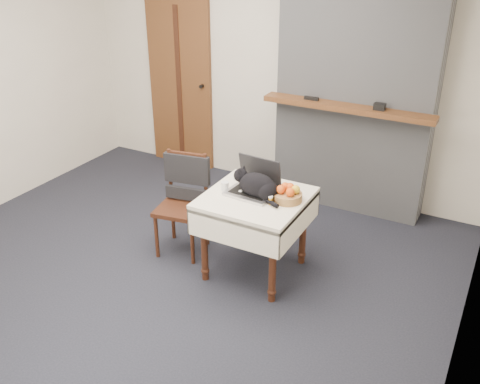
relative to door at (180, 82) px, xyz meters
The scene contains 12 objects.
ground 2.52m from the door, 58.72° to the right, with size 4.50×4.50×0.00m, color black.
room_shell 2.07m from the door, 51.56° to the right, with size 4.52×4.01×2.61m.
door is the anchor object (origin of this frame).
chimney 2.12m from the door, ahead, with size 1.62×0.48×2.60m.
side_table 2.51m from the door, 42.49° to the right, with size 0.78×0.78×0.70m.
laptop 2.41m from the door, 42.12° to the right, with size 0.39×0.34×0.27m.
cat 2.50m from the door, 42.21° to the right, with size 0.45×0.23×0.22m.
cream_jar 2.32m from the door, 47.38° to the right, with size 0.06×0.06×0.07m, color silver.
pill_bottle 2.65m from the door, 41.23° to the right, with size 0.03×0.03×0.07m.
fruit_basket 2.64m from the door, 38.01° to the right, with size 0.23×0.23×0.13m.
desk_clutter 2.57m from the door, 39.56° to the right, with size 0.12×0.01×0.01m, color black.
chair 1.99m from the door, 55.47° to the right, with size 0.46×0.45×0.88m.
Camera 1 is at (2.29, -3.05, 2.58)m, focal length 40.00 mm.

